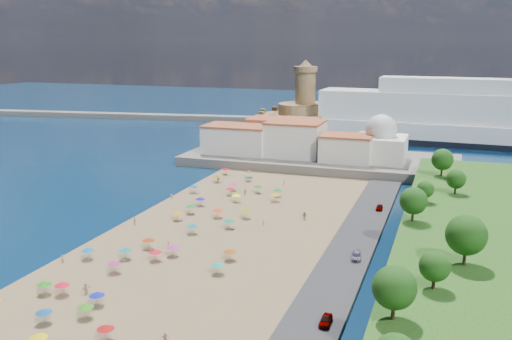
% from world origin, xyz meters
% --- Properties ---
extents(ground, '(700.00, 700.00, 0.00)m').
position_xyz_m(ground, '(0.00, 0.00, 0.00)').
color(ground, '#071938').
rests_on(ground, ground).
extents(terrace, '(90.00, 36.00, 3.00)m').
position_xyz_m(terrace, '(10.00, 73.00, 1.50)').
color(terrace, '#59544C').
rests_on(terrace, ground).
extents(jetty, '(18.00, 70.00, 2.40)m').
position_xyz_m(jetty, '(-12.00, 108.00, 1.20)').
color(jetty, '#59544C').
rests_on(jetty, ground).
extents(breakwater, '(199.03, 34.77, 2.60)m').
position_xyz_m(breakwater, '(-110.00, 153.00, 1.30)').
color(breakwater, '#59544C').
rests_on(breakwater, ground).
extents(waterfront_buildings, '(57.00, 29.00, 11.00)m').
position_xyz_m(waterfront_buildings, '(-3.05, 73.64, 7.88)').
color(waterfront_buildings, silver).
rests_on(waterfront_buildings, terrace).
extents(domed_building, '(16.00, 16.00, 15.00)m').
position_xyz_m(domed_building, '(30.00, 71.00, 8.97)').
color(domed_building, silver).
rests_on(domed_building, terrace).
extents(fortress, '(40.00, 40.00, 32.40)m').
position_xyz_m(fortress, '(-12.00, 138.00, 6.68)').
color(fortress, olive).
rests_on(fortress, ground).
extents(cruise_ship, '(147.38, 27.27, 32.05)m').
position_xyz_m(cruise_ship, '(56.41, 128.71, 9.49)').
color(cruise_ship, black).
rests_on(cruise_ship, ground).
extents(beach_parasols, '(30.18, 117.20, 2.20)m').
position_xyz_m(beach_parasols, '(-1.58, -11.48, 2.15)').
color(beach_parasols, gray).
rests_on(beach_parasols, beach).
extents(beachgoers, '(38.06, 96.77, 1.88)m').
position_xyz_m(beachgoers, '(-0.40, -2.72, 1.12)').
color(beachgoers, tan).
rests_on(beachgoers, beach).
extents(parked_cars, '(2.16, 64.11, 1.32)m').
position_xyz_m(parked_cars, '(36.00, -8.90, 1.34)').
color(parked_cars, gray).
rests_on(parked_cars, promenade).
extents(hillside_trees, '(15.37, 105.51, 8.26)m').
position_xyz_m(hillside_trees, '(49.54, -9.91, 10.23)').
color(hillside_trees, '#382314').
rests_on(hillside_trees, hillside).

